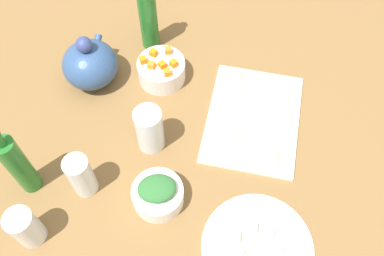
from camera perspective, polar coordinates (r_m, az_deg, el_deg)
name	(u,v)px	position (r cm, az deg, el deg)	size (l,w,h in cm)	color
tabletop	(192,141)	(111.97, 0.00, -1.74)	(190.00, 190.00, 3.00)	brown
cutting_board	(253,119)	(114.50, 8.35, 1.29)	(32.62, 24.42, 1.00)	silver
plate_tofu	(257,247)	(99.73, 8.92, -15.84)	(25.62, 25.62, 1.20)	white
bowl_greens	(158,195)	(100.88, -4.67, -9.15)	(12.35, 12.35, 5.29)	white
bowl_carrots	(162,70)	(120.06, -4.19, 7.87)	(13.51, 13.51, 6.42)	white
teapot	(90,64)	(120.37, -13.78, 8.51)	(17.14, 15.34, 16.42)	#304F7F
bottle_0	(18,164)	(102.97, -22.77, -4.61)	(5.04, 5.04, 24.96)	#246E26
bottle_1	(148,17)	(123.71, -6.03, 14.90)	(5.29, 5.29, 25.91)	#226E27
drinking_glass_0	(149,129)	(104.58, -5.84, -0.19)	(7.06, 7.06, 13.63)	white
drinking_glass_1	(81,176)	(101.85, -14.96, -6.32)	(5.95, 5.95, 12.86)	white
drinking_glass_2	(25,227)	(101.59, -21.84, -12.52)	(6.39, 6.39, 11.30)	white
carrot_cube_0	(153,53)	(119.07, -5.33, 10.22)	(1.80, 1.80, 1.80)	orange
carrot_cube_1	(143,60)	(117.58, -6.71, 9.22)	(1.80, 1.80, 1.80)	orange
carrot_cube_2	(174,63)	(116.11, -2.52, 8.82)	(1.80, 1.80, 1.80)	orange
carrot_cube_3	(167,73)	(114.14, -3.39, 7.59)	(1.80, 1.80, 1.80)	orange
carrot_cube_4	(168,51)	(119.31, -3.29, 10.55)	(1.80, 1.80, 1.80)	orange
carrot_cube_5	(151,65)	(116.16, -5.59, 8.57)	(1.80, 1.80, 1.80)	orange
carrot_cube_6	(162,65)	(115.96, -4.07, 8.62)	(1.80, 1.80, 1.80)	orange
chopped_greens_mound	(157,188)	(97.16, -4.84, -8.23)	(9.00, 7.29, 2.82)	#306D34
tofu_cube_0	(249,245)	(97.82, 7.77, -15.60)	(2.20, 2.20, 2.20)	silver
tofu_cube_1	(269,232)	(99.41, 10.56, -13.86)	(2.20, 2.20, 2.20)	white
tofu_cube_2	(278,251)	(98.51, 11.64, -16.14)	(2.20, 2.20, 2.20)	white
tofu_cube_4	(252,228)	(99.08, 8.21, -13.43)	(2.20, 2.20, 2.20)	white
tofu_cube_5	(235,236)	(98.03, 5.88, -14.54)	(2.20, 2.20, 2.20)	white
tofu_cube_6	(237,255)	(96.91, 6.22, -16.95)	(2.20, 2.20, 2.20)	#F4F7C9
dumpling_0	(235,135)	(108.87, 5.97, -0.98)	(4.34, 4.15, 2.85)	beige
dumpling_1	(285,101)	(117.56, 12.58, 3.67)	(5.94, 5.67, 2.06)	beige
dumpling_2	(239,93)	(116.63, 6.44, 4.79)	(4.18, 4.03, 2.70)	beige
dumpling_3	(238,77)	(120.01, 6.37, 6.93)	(4.98, 4.50, 2.72)	beige
dumpling_4	(273,156)	(107.48, 10.97, -3.72)	(4.97, 4.90, 2.53)	beige
dumpling_5	(233,116)	(112.38, 5.61, 1.66)	(5.26, 5.19, 2.19)	beige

